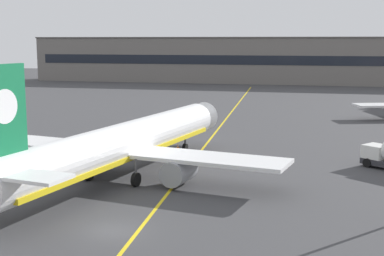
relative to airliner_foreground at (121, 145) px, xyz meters
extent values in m
plane|color=#3D3D3F|center=(4.49, -13.80, -3.37)|extent=(400.00, 400.00, 0.00)
cube|color=yellow|center=(4.49, 16.20, -3.37)|extent=(10.70, 179.72, 0.01)
cylinder|color=white|center=(0.03, 0.14, 0.13)|extent=(10.39, 36.08, 3.80)
cone|color=white|center=(3.60, 19.11, 0.13)|extent=(4.03, 3.22, 3.61)
cube|color=gold|center=(0.03, 0.14, -0.91)|extent=(9.79, 33.24, 0.44)
cube|color=black|center=(3.25, 17.24, 0.80)|extent=(3.00, 1.61, 0.60)
cube|color=white|center=(0.14, 0.73, -0.72)|extent=(32.34, 10.64, 0.36)
cylinder|color=gray|center=(-6.14, 0.90, -1.94)|extent=(2.93, 3.96, 2.30)
cylinder|color=black|center=(-5.80, 2.72, -1.94)|extent=(1.95, 0.54, 1.95)
cylinder|color=gray|center=(6.05, -1.40, -1.94)|extent=(2.93, 3.96, 2.30)
cylinder|color=black|center=(6.39, 0.42, -1.94)|extent=(1.95, 0.54, 1.95)
cube|color=#147042|center=(-2.90, -15.38, 4.68)|extent=(1.28, 4.79, 7.20)
cylinder|color=white|center=(-2.84, -15.09, 5.40)|extent=(0.88, 2.44, 2.40)
cylinder|color=#4C4C51|center=(2.71, 14.39, -1.89)|extent=(0.24, 0.24, 1.60)
cylinder|color=black|center=(2.71, 14.39, -2.92)|extent=(0.56, 0.96, 0.90)
cylinder|color=#4C4C51|center=(-2.90, -1.34, -1.59)|extent=(0.24, 0.24, 1.60)
cylinder|color=black|center=(-2.90, -1.34, -2.72)|extent=(0.63, 1.35, 1.30)
cylinder|color=#4C4C51|center=(2.21, -2.30, -1.59)|extent=(0.24, 0.24, 1.60)
cylinder|color=black|center=(2.21, -2.30, -2.72)|extent=(0.63, 1.35, 1.30)
cube|color=white|center=(24.32, 11.26, -1.77)|extent=(3.14, 3.15, 1.40)
cube|color=black|center=(23.49, 11.90, -1.62)|extent=(1.26, 1.58, 0.70)
cylinder|color=black|center=(23.44, 10.46, -2.89)|extent=(0.94, 0.83, 0.96)
cylinder|color=black|center=(24.88, 12.31, -2.89)|extent=(0.94, 0.83, 0.96)
cone|color=orange|center=(1.44, 15.68, -3.09)|extent=(0.36, 0.36, 0.55)
cylinder|color=white|center=(1.44, 15.68, -3.07)|extent=(0.23, 0.23, 0.07)
cube|color=orange|center=(1.44, 15.68, -3.35)|extent=(0.44, 0.44, 0.03)
cube|color=slate|center=(1.59, 121.24, 3.54)|extent=(148.29, 12.00, 13.82)
cube|color=black|center=(1.59, 115.19, 3.94)|extent=(142.35, 0.12, 2.80)
cube|color=#4E4A47|center=(1.59, 121.24, 10.65)|extent=(148.69, 12.40, 0.40)
camera|label=1|loc=(18.21, -47.98, 9.89)|focal=50.74mm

